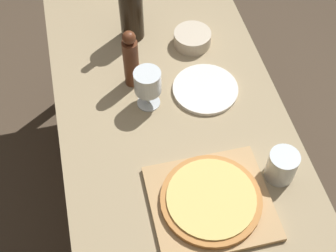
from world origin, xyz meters
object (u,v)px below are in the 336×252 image
pizza (211,199)px  wine_glass (148,83)px  pepper_mill (131,60)px  small_bowl (192,38)px  wine_bottle (131,5)px

pizza → wine_glass: (-0.10, 0.40, 0.07)m
pepper_mill → small_bowl: 0.29m
wine_bottle → pepper_mill: 0.23m
pizza → wine_bottle: bearing=96.8°
wine_bottle → wine_glass: size_ratio=2.44×
wine_bottle → pepper_mill: bearing=-100.7°
pizza → pepper_mill: 0.53m
pizza → pepper_mill: size_ratio=1.27×
wine_bottle → small_bowl: wine_bottle is taller
wine_bottle → wine_glass: bearing=-91.6°
wine_glass → pizza: bearing=-76.5°
pizza → small_bowl: size_ratio=2.13×
wine_glass → small_bowl: wine_glass is taller
pizza → pepper_mill: bearing=104.5°
pizza → wine_glass: bearing=103.5°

